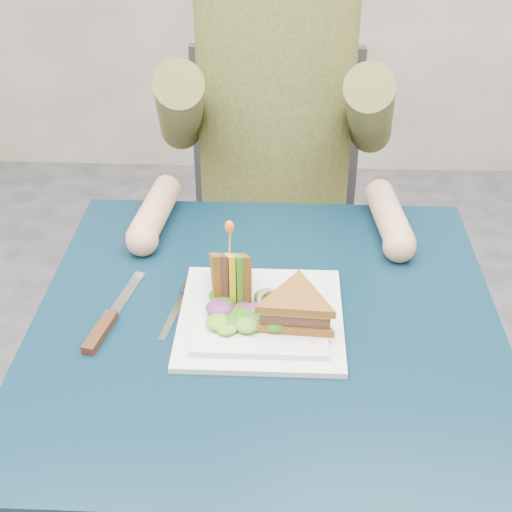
{
  "coord_description": "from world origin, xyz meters",
  "views": [
    {
      "loc": [
        0.02,
        -0.9,
        1.45
      ],
      "look_at": [
        -0.02,
        0.04,
        0.82
      ],
      "focal_mm": 50.0,
      "sensor_mm": 36.0,
      "label": 1
    }
  ],
  "objects_px": {
    "chair": "(274,211)",
    "sandwich_flat": "(296,308)",
    "fork": "(178,307)",
    "plate": "(261,316)",
    "sandwich_upright": "(231,276)",
    "diner": "(276,85)",
    "knife": "(105,324)",
    "table": "(266,355)"
  },
  "relations": [
    {
      "from": "chair",
      "to": "sandwich_flat",
      "type": "xyz_separation_m",
      "value": [
        0.05,
        -0.7,
        0.23
      ]
    },
    {
      "from": "table",
      "to": "fork",
      "type": "height_order",
      "value": "fork"
    },
    {
      "from": "plate",
      "to": "sandwich_flat",
      "type": "bearing_deg",
      "value": -24.44
    },
    {
      "from": "chair",
      "to": "fork",
      "type": "distance_m",
      "value": 0.69
    },
    {
      "from": "table",
      "to": "plate",
      "type": "height_order",
      "value": "plate"
    },
    {
      "from": "sandwich_upright",
      "to": "fork",
      "type": "relative_size",
      "value": 0.75
    },
    {
      "from": "diner",
      "to": "sandwich_flat",
      "type": "relative_size",
      "value": 5.02
    },
    {
      "from": "chair",
      "to": "diner",
      "type": "height_order",
      "value": "diner"
    },
    {
      "from": "chair",
      "to": "sandwich_flat",
      "type": "bearing_deg",
      "value": -86.25
    },
    {
      "from": "knife",
      "to": "fork",
      "type": "bearing_deg",
      "value": 26.58
    },
    {
      "from": "diner",
      "to": "sandwich_upright",
      "type": "height_order",
      "value": "diner"
    },
    {
      "from": "knife",
      "to": "sandwich_flat",
      "type": "bearing_deg",
      "value": 0.76
    },
    {
      "from": "sandwich_upright",
      "to": "plate",
      "type": "bearing_deg",
      "value": -41.45
    },
    {
      "from": "sandwich_flat",
      "to": "fork",
      "type": "relative_size",
      "value": 0.83
    },
    {
      "from": "diner",
      "to": "fork",
      "type": "distance_m",
      "value": 0.59
    },
    {
      "from": "table",
      "to": "chair",
      "type": "xyz_separation_m",
      "value": [
        0.0,
        0.67,
        -0.11
      ]
    },
    {
      "from": "diner",
      "to": "plate",
      "type": "xyz_separation_m",
      "value": [
        -0.01,
        -0.56,
        -0.18
      ]
    },
    {
      "from": "plate",
      "to": "sandwich_flat",
      "type": "distance_m",
      "value": 0.07
    },
    {
      "from": "plate",
      "to": "fork",
      "type": "xyz_separation_m",
      "value": [
        -0.14,
        0.02,
        -0.01
      ]
    },
    {
      "from": "diner",
      "to": "sandwich_flat",
      "type": "xyz_separation_m",
      "value": [
        0.05,
        -0.59,
        -0.14
      ]
    },
    {
      "from": "plate",
      "to": "sandwich_upright",
      "type": "relative_size",
      "value": 1.93
    },
    {
      "from": "table",
      "to": "diner",
      "type": "relative_size",
      "value": 1.01
    },
    {
      "from": "chair",
      "to": "plate",
      "type": "relative_size",
      "value": 3.58
    },
    {
      "from": "fork",
      "to": "knife",
      "type": "relative_size",
      "value": 0.81
    },
    {
      "from": "chair",
      "to": "knife",
      "type": "relative_size",
      "value": 4.21
    },
    {
      "from": "fork",
      "to": "knife",
      "type": "xyz_separation_m",
      "value": [
        -0.11,
        -0.05,
        0.0
      ]
    },
    {
      "from": "plate",
      "to": "fork",
      "type": "height_order",
      "value": "plate"
    },
    {
      "from": "plate",
      "to": "sandwich_upright",
      "type": "height_order",
      "value": "sandwich_upright"
    },
    {
      "from": "plate",
      "to": "sandwich_upright",
      "type": "bearing_deg",
      "value": 138.55
    },
    {
      "from": "sandwich_flat",
      "to": "plate",
      "type": "bearing_deg",
      "value": 155.56
    },
    {
      "from": "sandwich_flat",
      "to": "sandwich_upright",
      "type": "bearing_deg",
      "value": 146.55
    },
    {
      "from": "chair",
      "to": "sandwich_upright",
      "type": "bearing_deg",
      "value": -95.43
    },
    {
      "from": "knife",
      "to": "plate",
      "type": "bearing_deg",
      "value": 6.77
    },
    {
      "from": "diner",
      "to": "plate",
      "type": "height_order",
      "value": "diner"
    },
    {
      "from": "chair",
      "to": "fork",
      "type": "bearing_deg",
      "value": -102.62
    },
    {
      "from": "table",
      "to": "fork",
      "type": "relative_size",
      "value": 4.2
    },
    {
      "from": "plate",
      "to": "fork",
      "type": "distance_m",
      "value": 0.14
    },
    {
      "from": "chair",
      "to": "knife",
      "type": "distance_m",
      "value": 0.77
    },
    {
      "from": "chair",
      "to": "diner",
      "type": "xyz_separation_m",
      "value": [
        -0.0,
        -0.11,
        0.37
      ]
    },
    {
      "from": "diner",
      "to": "knife",
      "type": "distance_m",
      "value": 0.67
    },
    {
      "from": "table",
      "to": "fork",
      "type": "bearing_deg",
      "value": 173.04
    },
    {
      "from": "sandwich_upright",
      "to": "fork",
      "type": "bearing_deg",
      "value": -166.79
    }
  ]
}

